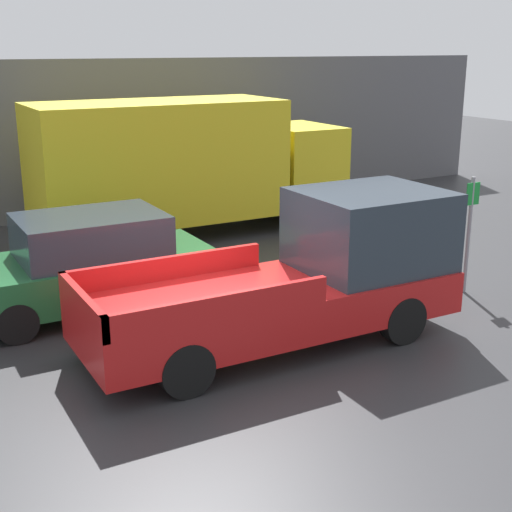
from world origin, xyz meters
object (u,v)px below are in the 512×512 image
(delivery_truck, at_px, (184,163))
(parking_sign, at_px, (469,228))
(car, at_px, (88,264))
(pickup_truck, at_px, (308,275))

(delivery_truck, relative_size, parking_sign, 3.49)
(delivery_truck, bearing_deg, car, -131.32)
(pickup_truck, height_order, parking_sign, pickup_truck)
(delivery_truck, height_order, parking_sign, delivery_truck)
(car, distance_m, delivery_truck, 5.42)
(pickup_truck, xyz_separation_m, delivery_truck, (0.90, 6.80, 0.71))
(parking_sign, bearing_deg, pickup_truck, -174.43)
(pickup_truck, bearing_deg, delivery_truck, 82.48)
(delivery_truck, xyz_separation_m, parking_sign, (2.78, -6.44, -0.50))
(pickup_truck, distance_m, car, 3.84)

